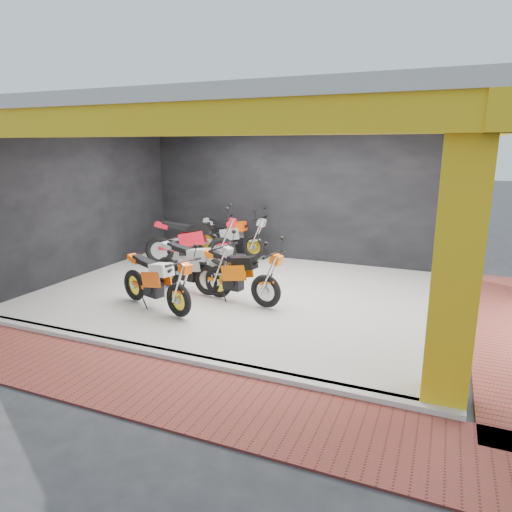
{
  "coord_description": "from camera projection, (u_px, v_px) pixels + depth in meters",
  "views": [
    {
      "loc": [
        3.59,
        -6.1,
        2.97
      ],
      "look_at": [
        0.26,
        1.83,
        0.9
      ],
      "focal_mm": 32.0,
      "sensor_mm": 36.0,
      "label": 1
    }
  ],
  "objects": [
    {
      "name": "moto_row_a",
      "position": [
        218.0,
        267.0,
        8.7
      ],
      "size": [
        2.19,
        1.16,
        1.27
      ],
      "primitive_type": null,
      "rotation": [
        0.0,
        0.0,
        -0.19
      ],
      "color": "#999CA1",
      "rests_on": "showroom_floor"
    },
    {
      "name": "moto_hero",
      "position": [
        178.0,
        284.0,
        7.71
      ],
      "size": [
        2.13,
        1.33,
        1.22
      ],
      "primitive_type": null,
      "rotation": [
        0.0,
        0.0,
        -0.32
      ],
      "color": "#FE560A",
      "rests_on": "showroom_floor"
    },
    {
      "name": "back_wall",
      "position": [
        296.0,
        195.0,
        11.67
      ],
      "size": [
        8.2,
        0.2,
        3.5
      ],
      "primitive_type": "cube",
      "color": "black",
      "rests_on": "ground"
    },
    {
      "name": "header_beam_right",
      "position": [
        484.0,
        125.0,
        7.03
      ],
      "size": [
        0.3,
        6.4,
        0.4
      ],
      "primitive_type": "cube",
      "color": "gold",
      "rests_on": "corner_column"
    },
    {
      "name": "showroom_ceiling",
      "position": [
        247.0,
        112.0,
        8.46
      ],
      "size": [
        8.4,
        6.4,
        0.2
      ],
      "primitive_type": "cube",
      "color": "beige",
      "rests_on": "corner_column"
    },
    {
      "name": "floor_kerb",
      "position": [
        163.0,
        354.0,
        6.59
      ],
      "size": [
        8.0,
        0.2,
        0.1
      ],
      "primitive_type": "cube",
      "color": "white",
      "rests_on": "ground"
    },
    {
      "name": "corner_column",
      "position": [
        457.0,
        260.0,
        5.02
      ],
      "size": [
        0.5,
        0.5,
        3.5
      ],
      "primitive_type": "cube",
      "color": "gold",
      "rests_on": "ground"
    },
    {
      "name": "moto_row_d",
      "position": [
        222.0,
        238.0,
        11.01
      ],
      "size": [
        2.53,
        1.6,
        1.45
      ],
      "primitive_type": null,
      "rotation": [
        0.0,
        0.0,
        0.33
      ],
      "color": "red",
      "rests_on": "showroom_floor"
    },
    {
      "name": "moto_row_c",
      "position": [
        254.0,
        235.0,
        11.73
      ],
      "size": [
        2.18,
        0.89,
        1.31
      ],
      "primitive_type": null,
      "rotation": [
        0.0,
        0.0,
        -0.04
      ],
      "color": "#A0A3A8",
      "rests_on": "showroom_floor"
    },
    {
      "name": "moto_row_b",
      "position": [
        266.0,
        275.0,
        8.16
      ],
      "size": [
        2.14,
        1.07,
        1.25
      ],
      "primitive_type": null,
      "rotation": [
        0.0,
        0.0,
        -0.16
      ],
      "color": "#E56009",
      "rests_on": "showroom_floor"
    },
    {
      "name": "header_beam_front",
      "position": [
        152.0,
        120.0,
        5.84
      ],
      "size": [
        8.4,
        0.3,
        0.4
      ],
      "primitive_type": "cube",
      "color": "gold",
      "rests_on": "corner_column"
    },
    {
      "name": "paver_front",
      "position": [
        129.0,
        381.0,
        5.9
      ],
      "size": [
        9.0,
        1.4,
        0.03
      ],
      "primitive_type": "cube",
      "color": "maroon",
      "rests_on": "ground"
    },
    {
      "name": "ground",
      "position": [
        199.0,
        332.0,
        7.51
      ],
      "size": [
        80.0,
        80.0,
        0.0
      ],
      "primitive_type": "plane",
      "color": "#2D2D30",
      "rests_on": "ground"
    },
    {
      "name": "left_wall",
      "position": [
        84.0,
        201.0,
        10.44
      ],
      "size": [
        0.2,
        6.2,
        3.5
      ],
      "primitive_type": "cube",
      "color": "black",
      "rests_on": "ground"
    },
    {
      "name": "showroom_floor",
      "position": [
        247.0,
        294.0,
        9.29
      ],
      "size": [
        8.0,
        6.0,
        0.1
      ],
      "primitive_type": "cube",
      "color": "white",
      "rests_on": "ground"
    }
  ]
}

